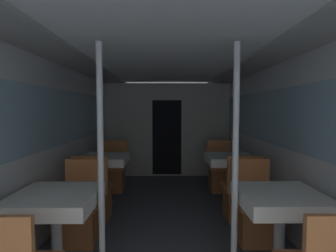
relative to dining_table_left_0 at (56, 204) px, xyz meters
name	(u,v)px	position (x,y,z in m)	size (l,w,h in m)	color
wall_left	(57,141)	(-0.43, 1.08, 0.42)	(0.05, 6.81, 2.05)	silver
wall_right	(278,141)	(2.39, 1.08, 0.42)	(0.05, 6.81, 2.05)	silver
ceiling_panel	(167,60)	(0.98, 1.08, 1.43)	(2.82, 6.81, 0.07)	silver
bulkhead_far	(167,130)	(0.98, 3.56, 0.36)	(2.76, 0.09, 2.05)	#A8A8A3
dining_table_left_0	(56,204)	(0.00, 0.00, 0.00)	(0.70, 0.70, 0.76)	#4C4C51
chair_left_far_0	(81,216)	(0.00, 0.64, -0.38)	(0.45, 0.45, 0.90)	#9C5B31
support_pole_left_0	(101,163)	(0.40, 0.00, 0.36)	(0.05, 0.05, 2.05)	silver
dining_table_left_1	(105,162)	(0.00, 1.84, 0.00)	(0.70, 0.70, 0.76)	#4C4C51
chair_left_near_1	(94,199)	(0.00, 1.20, -0.38)	(0.45, 0.45, 0.90)	#9C5B31
chair_left_far_1	(113,175)	(0.00, 2.47, -0.38)	(0.45, 0.45, 0.90)	#9C5B31
dining_table_right_0	(280,203)	(1.96, 0.00, 0.00)	(0.70, 0.70, 0.76)	#4C4C51
chair_right_far_0	(254,216)	(1.96, 0.64, -0.38)	(0.45, 0.45, 0.90)	#9C5B31
support_pole_right_0	(235,162)	(1.56, 0.00, 0.36)	(0.05, 0.05, 2.05)	silver
dining_table_right_1	(229,162)	(1.96, 1.84, 0.00)	(0.70, 0.70, 0.76)	#4C4C51
chair_right_near_1	(240,199)	(1.96, 1.20, -0.38)	(0.45, 0.45, 0.90)	#9C5B31
chair_right_far_1	(221,175)	(1.96, 2.47, -0.38)	(0.45, 0.45, 0.90)	#9C5B31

